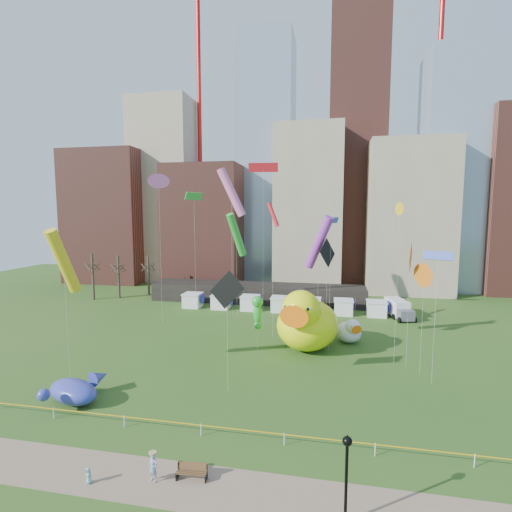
% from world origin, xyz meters
% --- Properties ---
extents(ground, '(160.00, 160.00, 0.00)m').
position_xyz_m(ground, '(0.00, 0.00, 0.00)').
color(ground, '#28541A').
rests_on(ground, ground).
extents(footpath, '(70.00, 4.00, 0.02)m').
position_xyz_m(footpath, '(0.00, -5.00, 0.01)').
color(footpath, '#846B52').
rests_on(footpath, ground).
extents(skyline, '(101.00, 23.00, 68.00)m').
position_xyz_m(skyline, '(2.25, 61.06, 21.44)').
color(skyline, brown).
rests_on(skyline, ground).
extents(crane_left, '(23.00, 1.00, 76.00)m').
position_xyz_m(crane_left, '(-21.11, 64.00, 46.90)').
color(crane_left, red).
rests_on(crane_left, ground).
extents(crane_right, '(23.00, 1.00, 76.00)m').
position_xyz_m(crane_right, '(30.89, 64.00, 46.90)').
color(crane_right, red).
rests_on(crane_right, ground).
extents(pavilion, '(38.00, 6.00, 3.20)m').
position_xyz_m(pavilion, '(-4.00, 42.00, 1.60)').
color(pavilion, black).
rests_on(pavilion, ground).
extents(vendor_tents, '(33.24, 2.80, 2.40)m').
position_xyz_m(vendor_tents, '(1.02, 36.00, 1.11)').
color(vendor_tents, white).
rests_on(vendor_tents, ground).
extents(bare_trees, '(8.44, 6.44, 8.50)m').
position_xyz_m(bare_trees, '(-30.17, 40.54, 4.01)').
color(bare_trees, '#382B21').
rests_on(bare_trees, ground).
extents(caution_tape, '(50.00, 0.06, 0.90)m').
position_xyz_m(caution_tape, '(0.00, 0.00, 0.68)').
color(caution_tape, white).
rests_on(caution_tape, ground).
extents(big_duck, '(8.79, 10.47, 7.48)m').
position_xyz_m(big_duck, '(6.24, 18.80, 3.43)').
color(big_duck, '#ECFA0C').
rests_on(big_duck, ground).
extents(small_duck, '(4.18, 4.56, 3.18)m').
position_xyz_m(small_duck, '(11.30, 22.60, 1.46)').
color(small_duck, white).
rests_on(small_duck, ground).
extents(seahorse_green, '(1.36, 1.69, 6.46)m').
position_xyz_m(seahorse_green, '(0.72, 17.79, 4.84)').
color(seahorse_green, silver).
rests_on(seahorse_green, ground).
extents(seahorse_purple, '(1.33, 1.53, 4.72)m').
position_xyz_m(seahorse_purple, '(8.25, 21.42, 3.36)').
color(seahorse_purple, silver).
rests_on(seahorse_purple, ground).
extents(whale_inflatable, '(5.60, 6.33, 2.21)m').
position_xyz_m(whale_inflatable, '(-12.12, 2.76, 1.01)').
color(whale_inflatable, '#473EA9').
rests_on(whale_inflatable, ground).
extents(park_bench, '(1.88, 0.73, 0.94)m').
position_xyz_m(park_bench, '(0.96, -4.38, 0.52)').
color(park_bench, '#523C1C').
rests_on(park_bench, footpath).
extents(lamppost, '(0.50, 0.50, 4.84)m').
position_xyz_m(lamppost, '(9.88, -6.00, 2.96)').
color(lamppost, black).
rests_on(lamppost, footpath).
extents(box_truck, '(3.79, 6.57, 2.64)m').
position_xyz_m(box_truck, '(19.22, 35.99, 1.35)').
color(box_truck, white).
rests_on(box_truck, ground).
extents(woman, '(0.75, 0.62, 1.77)m').
position_xyz_m(woman, '(-1.21, -5.07, 0.90)').
color(woman, silver).
rests_on(woman, footpath).
extents(toddler, '(0.36, 0.27, 0.97)m').
position_xyz_m(toddler, '(-4.87, -5.96, 0.50)').
color(toddler, silver).
rests_on(toddler, footpath).
extents(kite_0, '(1.85, 1.22, 17.24)m').
position_xyz_m(kite_0, '(1.65, 23.28, 15.68)').
color(kite_0, silver).
rests_on(kite_0, ground).
extents(kite_1, '(1.83, 1.33, 21.34)m').
position_xyz_m(kite_1, '(-14.95, 26.05, 20.28)').
color(kite_1, silver).
rests_on(kite_1, ground).
extents(kite_2, '(3.35, 0.85, 10.95)m').
position_xyz_m(kite_2, '(0.05, 7.14, 9.17)').
color(kite_2, silver).
rests_on(kite_2, ground).
extents(kite_3, '(1.86, 3.79, 19.14)m').
position_xyz_m(kite_3, '(-12.60, 33.75, 18.48)').
color(kite_3, silver).
rests_on(kite_3, ground).
extents(kite_4, '(1.41, 3.78, 14.59)m').
position_xyz_m(kite_4, '(-15.39, 6.44, 11.44)').
color(kite_4, silver).
rests_on(kite_4, ground).
extents(kite_5, '(2.50, 1.27, 12.47)m').
position_xyz_m(kite_5, '(18.39, 12.28, 12.00)').
color(kite_5, silver).
rests_on(kite_5, ground).
extents(kite_6, '(0.86, 3.06, 13.11)m').
position_xyz_m(kite_6, '(16.73, 15.79, 11.41)').
color(kite_6, silver).
rests_on(kite_6, ground).
extents(kite_7, '(3.70, 2.77, 15.70)m').
position_xyz_m(kite_7, '(7.50, 19.39, 12.58)').
color(kite_7, silver).
rests_on(kite_7, ground).
extents(kite_8, '(3.97, 0.86, 22.56)m').
position_xyz_m(kite_8, '(-0.25, 26.82, 21.85)').
color(kite_8, silver).
rests_on(kite_8, ground).
extents(kite_9, '(4.42, 1.77, 22.56)m').
position_xyz_m(kite_9, '(-5.68, 30.75, 18.90)').
color(kite_9, silver).
rests_on(kite_9, ground).
extents(kite_10, '(1.69, 3.02, 13.15)m').
position_xyz_m(kite_10, '(8.49, 19.18, 11.33)').
color(kite_10, silver).
rests_on(kite_10, ground).
extents(kite_11, '(2.90, 3.99, 15.96)m').
position_xyz_m(kite_11, '(-5.12, 31.42, 12.62)').
color(kite_11, silver).
rests_on(kite_11, ground).
extents(kite_12, '(0.50, 1.33, 16.99)m').
position_xyz_m(kite_12, '(15.69, 16.68, 16.21)').
color(kite_12, silver).
rests_on(kite_12, ground).
extents(kite_13, '(1.68, 1.89, 15.45)m').
position_xyz_m(kite_13, '(8.84, 19.27, 14.95)').
color(kite_13, silver).
rests_on(kite_13, ground).
extents(kite_14, '(0.96, 2.31, 11.09)m').
position_xyz_m(kite_14, '(17.79, 14.43, 9.92)').
color(kite_14, silver).
rests_on(kite_14, ground).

